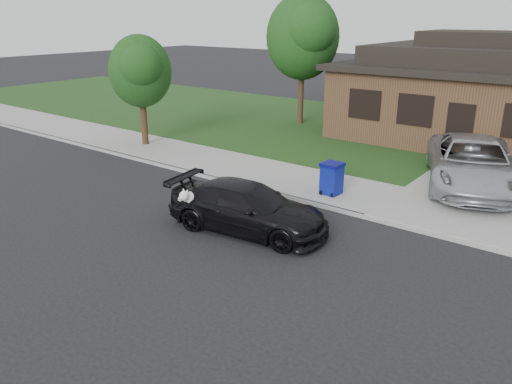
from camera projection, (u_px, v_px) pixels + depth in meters
The scene contains 11 objects.
ground at pixel (182, 225), 13.66m from camera, with size 120.00×120.00×0.00m, color black.
sidewalk at pixel (285, 178), 17.38m from camera, with size 60.00×3.00×0.12m, color gray.
curb at pixel (259, 190), 16.26m from camera, with size 60.00×0.12×0.12m, color gray.
lawn at pixel (381, 136), 23.36m from camera, with size 60.00×13.00×0.13m, color #193814.
driveway at pixel (504, 175), 17.69m from camera, with size 4.50×13.00×0.14m, color gray.
sedan at pixel (247, 208), 13.16m from camera, with size 4.62×2.45×1.28m.
minivan at pixel (472, 163), 16.08m from camera, with size 2.63×5.70×1.58m, color #AFB1B7.
recycling_bin at pixel (332, 178), 15.57m from camera, with size 0.64×0.67×1.01m.
house at pixel (489, 95), 21.87m from camera, with size 12.60×8.60×4.65m.
tree_0 at pixel (304, 36), 24.27m from camera, with size 3.78×3.60×6.34m.
tree_2 at pixel (140, 70), 20.61m from camera, with size 2.73×2.60×4.59m.
Camera 1 is at (9.25, -8.74, 5.46)m, focal length 35.00 mm.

